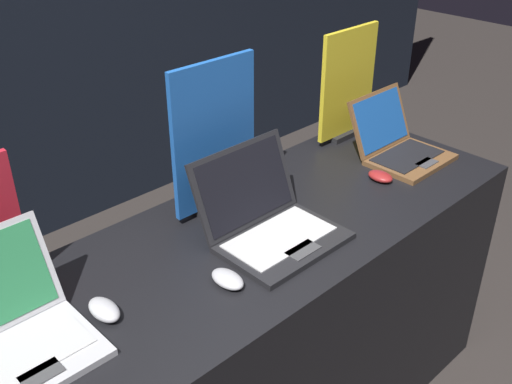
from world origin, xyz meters
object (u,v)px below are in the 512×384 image
at_px(mouse_back, 380,176).
at_px(promo_stand_back, 348,87).
at_px(mouse_front, 104,310).
at_px(laptop_back, 399,144).
at_px(laptop_front, 10,329).
at_px(mouse_middle, 228,279).
at_px(promo_stand_middle, 215,141).
at_px(laptop_middle, 268,220).

xyz_separation_m(mouse_back, promo_stand_back, (0.22, 0.35, 0.21)).
relative_size(mouse_front, mouse_back, 1.17).
bearing_deg(laptop_back, mouse_front, -179.55).
bearing_deg(laptop_front, mouse_front, -12.56).
bearing_deg(laptop_front, promo_stand_back, 8.44).
bearing_deg(promo_stand_back, mouse_middle, -158.31).
distance_m(mouse_middle, laptop_back, 1.07).
bearing_deg(promo_stand_middle, mouse_back, -26.12).
height_order(mouse_middle, promo_stand_middle, promo_stand_middle).
height_order(mouse_front, laptop_middle, laptop_middle).
bearing_deg(mouse_middle, promo_stand_middle, 53.44).
bearing_deg(laptop_middle, mouse_front, 176.65).
distance_m(laptop_front, laptop_middle, 0.83).
bearing_deg(mouse_back, laptop_back, 18.35).
height_order(laptop_middle, promo_stand_middle, promo_stand_middle).
distance_m(laptop_middle, laptop_back, 0.80).
distance_m(laptop_back, promo_stand_back, 0.33).
bearing_deg(laptop_back, promo_stand_back, 90.00).
height_order(mouse_front, promo_stand_back, promo_stand_back).
bearing_deg(mouse_back, mouse_middle, -175.38).
xyz_separation_m(mouse_front, promo_stand_back, (1.39, 0.29, 0.21)).
relative_size(laptop_middle, mouse_back, 3.88).
relative_size(mouse_middle, mouse_back, 1.15).
distance_m(laptop_middle, promo_stand_middle, 0.32).
xyz_separation_m(mouse_middle, promo_stand_middle, (0.26, 0.35, 0.24)).
xyz_separation_m(mouse_front, laptop_middle, (0.59, -0.03, 0.04)).
xyz_separation_m(laptop_front, mouse_back, (1.40, -0.11, -0.04)).
xyz_separation_m(mouse_front, mouse_back, (1.17, -0.06, -0.00)).
distance_m(laptop_front, mouse_back, 1.40).
relative_size(mouse_front, laptop_middle, 0.30).
bearing_deg(mouse_front, laptop_middle, -3.35).
height_order(mouse_front, mouse_middle, mouse_front).
relative_size(laptop_front, promo_stand_back, 0.77).
height_order(laptop_front, promo_stand_middle, promo_stand_middle).
relative_size(laptop_middle, promo_stand_back, 0.83).
xyz_separation_m(laptop_front, promo_stand_back, (1.62, 0.24, 0.17)).
distance_m(mouse_front, mouse_middle, 0.35).
bearing_deg(promo_stand_back, laptop_middle, -157.73).
bearing_deg(mouse_front, laptop_back, 0.45).
bearing_deg(laptop_middle, mouse_middle, -160.09).
height_order(promo_stand_middle, promo_stand_back, promo_stand_middle).
height_order(laptop_front, laptop_middle, laptop_middle).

